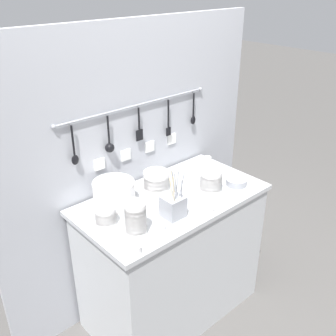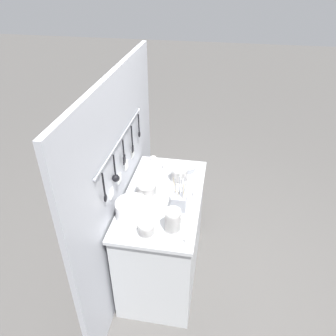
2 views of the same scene
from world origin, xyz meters
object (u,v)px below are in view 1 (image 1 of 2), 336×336
at_px(bowl_stack_short_front, 136,218).
at_px(cup_back_left, 212,171).
at_px(cup_back_right, 158,202).
at_px(steel_mixing_bowl, 236,182).
at_px(cup_centre, 160,227).
at_px(cutlery_caddy, 173,206).
at_px(bowl_stack_nested_right, 156,181).
at_px(cup_mid_row, 189,170).
at_px(bowl_stack_tall_left, 211,181).
at_px(plate_stack, 114,193).
at_px(cup_edge_near, 210,209).
at_px(cup_by_caddy, 136,249).
at_px(cup_beside_plates, 208,160).
at_px(bowl_stack_back_corner, 105,216).

bearing_deg(bowl_stack_short_front, cup_back_left, 13.97).
bearing_deg(cup_back_right, steel_mixing_bowl, -14.84).
bearing_deg(cup_centre, cutlery_caddy, 21.96).
xyz_separation_m(steel_mixing_bowl, cutlery_caddy, (-0.55, 0.01, 0.04)).
height_order(bowl_stack_nested_right, cup_back_left, bowl_stack_nested_right).
bearing_deg(cup_mid_row, bowl_stack_short_front, -156.29).
bearing_deg(bowl_stack_short_front, bowl_stack_nested_right, 36.56).
xyz_separation_m(steel_mixing_bowl, cup_back_left, (-0.00, 0.21, 0.00)).
bearing_deg(bowl_stack_tall_left, plate_stack, 152.54).
xyz_separation_m(cup_edge_near, cup_centre, (-0.32, 0.06, 0.00)).
bearing_deg(cup_back_right, bowl_stack_nested_right, 52.88).
bearing_deg(cup_back_left, cup_mid_row, 136.85).
xyz_separation_m(bowl_stack_short_front, cutlery_caddy, (0.25, -0.01, -0.03)).
distance_m(bowl_stack_tall_left, cup_edge_near, 0.25).
height_order(cup_back_right, cup_edge_near, same).
height_order(bowl_stack_nested_right, cup_edge_near, bowl_stack_nested_right).
bearing_deg(bowl_stack_short_front, bowl_stack_tall_left, 3.96).
bearing_deg(cup_mid_row, steel_mixing_bowl, -70.28).
xyz_separation_m(cup_back_right, cup_centre, (-0.15, -0.20, 0.00)).
xyz_separation_m(steel_mixing_bowl, cup_edge_near, (-0.37, -0.11, 0.00)).
relative_size(cup_edge_near, cup_by_caddy, 1.00).
xyz_separation_m(bowl_stack_nested_right, cup_back_left, (0.42, -0.08, -0.04)).
distance_m(cup_mid_row, cup_beside_plates, 0.22).
bearing_deg(bowl_stack_back_corner, cup_mid_row, 9.51).
relative_size(bowl_stack_tall_left, plate_stack, 0.59).
bearing_deg(bowl_stack_tall_left, bowl_stack_nested_right, 135.31).
relative_size(bowl_stack_nested_right, cup_back_right, 3.13).
bearing_deg(plate_stack, cup_edge_near, -51.64).
relative_size(bowl_stack_short_front, cup_centre, 3.67).
xyz_separation_m(plate_stack, cup_centre, (0.02, -0.38, -0.05)).
relative_size(bowl_stack_nested_right, cup_by_caddy, 3.13).
relative_size(cup_back_right, cup_edge_near, 1.00).
bearing_deg(steel_mixing_bowl, cup_edge_near, -163.43).
bearing_deg(cup_beside_plates, steel_mixing_bowl, -106.83).
distance_m(bowl_stack_tall_left, cup_mid_row, 0.27).
distance_m(bowl_stack_short_front, cup_beside_plates, 0.97).
bearing_deg(cup_beside_plates, cup_edge_near, -135.93).
distance_m(cup_mid_row, cup_by_caddy, 0.90).
bearing_deg(bowl_stack_back_corner, cup_centre, -53.01).
height_order(bowl_stack_back_corner, plate_stack, plate_stack).
xyz_separation_m(cup_back_right, cup_beside_plates, (0.64, 0.21, 0.00)).
height_order(bowl_stack_short_front, bowl_stack_nested_right, bowl_stack_short_front).
xyz_separation_m(plate_stack, cup_mid_row, (0.60, -0.02, -0.05)).
distance_m(steel_mixing_bowl, cup_back_right, 0.56).
bearing_deg(cup_by_caddy, cup_beside_plates, 24.63).
distance_m(bowl_stack_short_front, cup_edge_near, 0.46).
xyz_separation_m(bowl_stack_back_corner, cup_edge_near, (0.51, -0.30, -0.03)).
bearing_deg(cup_mid_row, bowl_stack_back_corner, -170.49).
bearing_deg(cup_by_caddy, bowl_stack_short_front, 51.86).
distance_m(bowl_stack_short_front, cup_by_caddy, 0.17).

